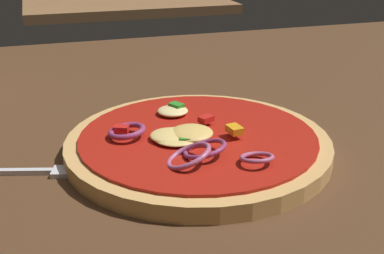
% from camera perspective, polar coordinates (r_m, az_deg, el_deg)
% --- Properties ---
extents(dining_table, '(1.45, 1.10, 0.03)m').
position_cam_1_polar(dining_table, '(0.51, -3.76, -4.17)').
color(dining_table, '#4C301C').
rests_on(dining_table, ground).
extents(pizza, '(0.27, 0.27, 0.04)m').
position_cam_1_polar(pizza, '(0.50, 0.59, -1.88)').
color(pizza, tan).
rests_on(pizza, dining_table).
extents(fork, '(0.18, 0.06, 0.00)m').
position_cam_1_polar(fork, '(0.48, -19.33, -5.03)').
color(fork, silver).
rests_on(fork, dining_table).
extents(background_table, '(0.63, 0.49, 0.03)m').
position_cam_1_polar(background_table, '(1.65, -8.01, 14.29)').
color(background_table, brown).
rests_on(background_table, ground).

